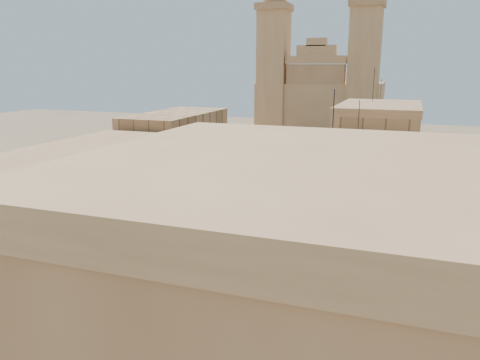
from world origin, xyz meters
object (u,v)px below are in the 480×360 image
Objects in this scene: church at (320,103)px; pedestrian_c at (285,232)px; street_tree_b at (160,184)px; car_cream at (269,201)px; street_tree_d at (229,154)px; olive_pickup at (274,220)px; bus_green_south at (9,327)px; car_white_a at (243,199)px; bus_cream_east at (287,206)px; pedestrian_a at (291,260)px; red_truck at (210,250)px; street_tree_a at (103,207)px; ficus_tree at (50,211)px; bus_green_north at (90,256)px; car_blue_a at (181,227)px; car_dkblue at (247,181)px; car_white_b at (297,190)px; street_tree_c at (200,164)px; car_blue_b at (288,160)px; bus_red_east at (241,263)px.

church is 61.50m from pedestrian_c.
street_tree_b reaches higher than car_cream.
olive_pickup is (15.64, -26.33, -1.98)m from street_tree_d.
car_white_a is at bearing 64.38° from bus_green_south.
bus_cream_east is 15.11m from pedestrian_a.
red_truck is 12.00m from olive_pickup.
street_tree_a is 0.97× the size of red_truck.
ficus_tree is 21.37m from pedestrian_a.
bus_green_north is 2.63× the size of car_blue_a.
ficus_tree is at bearing -97.19° from church.
car_cream is 2.28× the size of pedestrian_c.
red_truck is 1.40× the size of car_blue_a.
street_tree_b is 19.10m from red_truck.
car_white_b is at bearing -34.62° from car_dkblue.
street_tree_b is at bearing -133.31° from car_white_a.
street_tree_a is at bearing -100.85° from car_white_a.
olive_pickup reaches higher than car_white_b.
street_tree_c is (-0.58, 31.99, -2.15)m from ficus_tree.
car_white_b is (14.88, 0.41, -2.74)m from street_tree_c.
pedestrian_a reaches higher than car_dkblue.
ficus_tree is at bearing -130.45° from olive_pickup.
olive_pickup is at bearing -59.30° from street_tree_d.
car_white_a is at bearing -94.24° from car_dkblue.
car_dkblue is at bearing -57.07° from bus_cream_east.
car_dkblue is 23.19m from pedestrian_c.
bus_green_north is (3.50, -30.92, -1.94)m from street_tree_c.
car_cream is (6.14, 12.95, -0.07)m from car_blue_a.
olive_pickup is (15.64, 9.67, -2.64)m from street_tree_a.
car_blue_b is at bearing -60.67° from pedestrian_a.
street_tree_a is at bearing -108.13° from car_blue_b.
bus_green_north reaches higher than car_blue_b.
street_tree_a is 19.74m from car_white_a.
street_tree_b reaches higher than red_truck.
bus_red_east is at bearing -23.93° from pedestrian_c.
car_blue_b is (4.70, 52.26, -0.82)m from bus_green_north.
street_tree_d is 11.75m from car_dkblue.
bus_green_north is 2.67× the size of car_white_a.
bus_green_north is at bearing -103.02° from car_blue_b.
ficus_tree reaches higher than red_truck.
car_blue_a is at bearing -46.89° from bus_red_east.
car_blue_a is at bearing -48.66° from street_tree_b.
bus_green_north reaches higher than car_white_b.
church is at bearing -87.29° from bus_cream_east.
car_white_a reaches higher than car_blue_b.
car_dkblue is at bearing 118.26° from olive_pickup.
olive_pickup reaches higher than car_cream.
street_tree_a is 1.11× the size of street_tree_b.
ficus_tree is 16.97m from bus_red_east.
car_cream is 0.85× the size of car_dkblue.
bus_cream_east is 7.84m from pedestrian_c.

